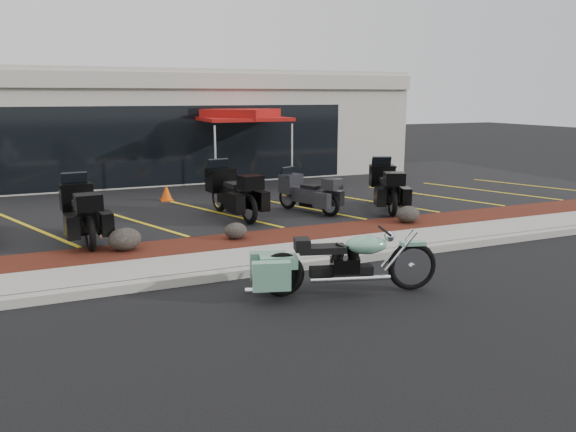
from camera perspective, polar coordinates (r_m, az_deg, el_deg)
name	(u,v)px	position (r m, az deg, el deg)	size (l,w,h in m)	color
ground	(316,284)	(9.54, 2.81, -6.96)	(90.00, 90.00, 0.00)	black
curb	(294,266)	(10.30, 0.62, -5.07)	(24.00, 0.25, 0.15)	gray
sidewalk	(280,256)	(10.91, -0.87, -4.07)	(24.00, 1.20, 0.15)	gray
mulch_bed	(258,241)	(11.99, -3.04, -2.57)	(24.00, 1.20, 0.16)	#381B0C
upper_lot	(196,199)	(17.05, -9.32, 1.68)	(26.00, 9.60, 0.15)	black
dealership_building	(155,125)	(22.94, -13.33, 9.03)	(18.00, 8.16, 4.00)	#A19D92
boulder_left	(125,239)	(11.38, -16.24, -2.27)	(0.63, 0.53, 0.45)	black
boulder_mid	(236,231)	(11.87, -5.33, -1.50)	(0.49, 0.41, 0.35)	black
boulder_right	(408,214)	(13.62, 12.09, 0.18)	(0.57, 0.47, 0.40)	black
hero_cruiser	(412,259)	(9.31, 12.51, -4.31)	(3.02, 0.77, 1.06)	#6BA68A
touring_black_front	(76,203)	(13.12, -20.72, 1.27)	(2.33, 0.89, 1.35)	black
touring_black_mid	(219,185)	(14.67, -7.05, 3.12)	(2.39, 0.91, 1.39)	black
touring_grey	(288,188)	(14.92, -0.03, 2.88)	(1.96, 0.75, 1.14)	#2A2A2E
touring_black_rear	(381,180)	(15.78, 9.42, 3.58)	(2.30, 0.88, 1.34)	black
traffic_cone	(166,192)	(16.59, -12.25, 2.36)	(0.34, 0.34, 0.47)	#DA4707
popup_canopy	(241,116)	(18.82, -4.78, 10.07)	(3.52, 3.52, 2.54)	silver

